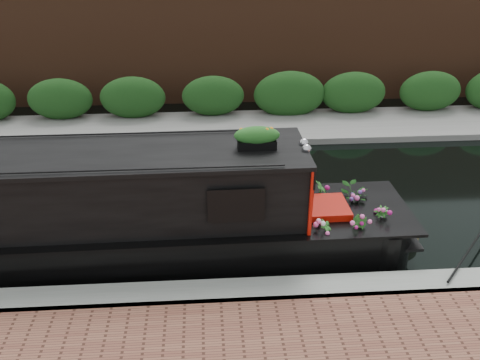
{
  "coord_description": "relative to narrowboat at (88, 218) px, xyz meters",
  "views": [
    {
      "loc": [
        -0.16,
        -10.09,
        5.65
      ],
      "look_at": [
        0.5,
        -0.6,
        0.83
      ],
      "focal_mm": 40.0,
      "sensor_mm": 36.0,
      "label": 1
    }
  ],
  "objects": [
    {
      "name": "ground",
      "position": [
        2.28,
        1.77,
        -0.78
      ],
      "size": [
        80.0,
        80.0,
        0.0
      ],
      "primitive_type": "plane",
      "color": "black",
      "rests_on": "ground"
    },
    {
      "name": "far_bank_path",
      "position": [
        2.28,
        5.97,
        -0.78
      ],
      "size": [
        40.0,
        2.4,
        0.34
      ],
      "primitive_type": "cube",
      "color": "gray",
      "rests_on": "ground"
    },
    {
      "name": "far_brick_wall",
      "position": [
        2.28,
        8.97,
        -0.78
      ],
      "size": [
        40.0,
        1.0,
        8.0
      ],
      "primitive_type": "cube",
      "color": "#4F2D1B",
      "rests_on": "ground"
    },
    {
      "name": "rope_fender",
      "position": [
        5.88,
        -0.0,
        -0.62
      ],
      "size": [
        0.32,
        0.35,
        0.32
      ],
      "primitive_type": "cylinder",
      "rotation": [
        1.57,
        0.0,
        0.0
      ],
      "color": "brown",
      "rests_on": "ground"
    },
    {
      "name": "near_bank_coping",
      "position": [
        2.28,
        -1.53,
        -0.78
      ],
      "size": [
        40.0,
        0.6,
        0.5
      ],
      "primitive_type": "cube",
      "color": "gray",
      "rests_on": "ground"
    },
    {
      "name": "far_hedge",
      "position": [
        2.28,
        6.87,
        -0.78
      ],
      "size": [
        40.0,
        1.1,
        2.8
      ],
      "primitive_type": "cube",
      "color": "#1A4316",
      "rests_on": "ground"
    },
    {
      "name": "narrowboat",
      "position": [
        0.0,
        0.0,
        0.0
      ],
      "size": [
        11.14,
        2.1,
        2.63
      ],
      "rotation": [
        0.0,
        0.0,
        0.01
      ],
      "color": "black",
      "rests_on": "ground"
    }
  ]
}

